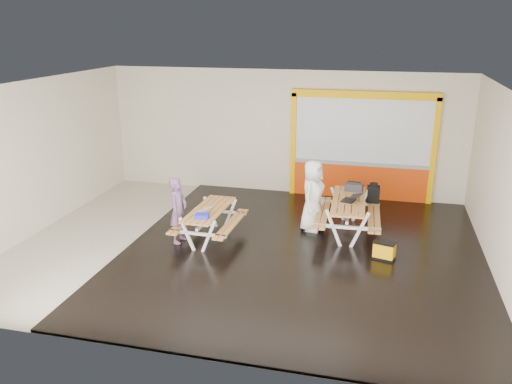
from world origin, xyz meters
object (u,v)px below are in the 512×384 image
(person_left, at_px, (178,210))
(toolbox, at_px, (354,187))
(picnic_table_right, at_px, (348,208))
(fluke_bag, at_px, (384,250))
(laptop_left, at_px, (203,211))
(dark_case, at_px, (312,225))
(picnic_table_left, at_px, (209,216))
(backpack, at_px, (373,193))
(laptop_right, at_px, (351,199))
(person_right, at_px, (313,196))
(blue_pouch, at_px, (202,216))

(person_left, relative_size, toolbox, 3.36)
(picnic_table_right, xyz_separation_m, fluke_bag, (0.85, -1.24, -0.42))
(laptop_left, xyz_separation_m, dark_case, (2.23, 1.40, -0.66))
(laptop_left, height_order, dark_case, laptop_left)
(person_left, height_order, fluke_bag, person_left)
(picnic_table_left, relative_size, fluke_bag, 3.85)
(backpack, bearing_deg, laptop_right, -116.33)
(person_left, bearing_deg, picnic_table_right, -65.47)
(person_left, height_order, dark_case, person_left)
(picnic_table_left, xyz_separation_m, person_right, (2.16, 1.08, 0.31))
(picnic_table_left, xyz_separation_m, toolbox, (3.06, 1.79, 0.36))
(person_left, height_order, person_right, person_right)
(person_right, bearing_deg, dark_case, -9.66)
(person_left, bearing_deg, laptop_right, -66.64)
(toolbox, height_order, backpack, toolbox)
(laptop_left, distance_m, toolbox, 3.74)
(person_right, height_order, laptop_left, person_right)
(toolbox, distance_m, dark_case, 1.37)
(laptop_right, distance_m, toolbox, 0.77)
(picnic_table_right, bearing_deg, person_left, -158.43)
(person_right, relative_size, laptop_right, 3.24)
(person_left, distance_m, backpack, 4.72)
(laptop_left, bearing_deg, picnic_table_left, 79.74)
(picnic_table_left, bearing_deg, fluke_bag, -2.33)
(laptop_left, height_order, laptop_right, laptop_right)
(blue_pouch, relative_size, fluke_bag, 0.58)
(picnic_table_right, xyz_separation_m, dark_case, (-0.82, 0.04, -0.51))
(picnic_table_left, distance_m, laptop_left, 0.36)
(person_right, distance_m, backpack, 1.63)
(person_left, distance_m, fluke_bag, 4.48)
(picnic_table_left, bearing_deg, laptop_right, 18.52)
(picnic_table_right, distance_m, fluke_bag, 1.56)
(person_left, xyz_separation_m, backpack, (4.12, 2.31, -0.02))
(picnic_table_left, distance_m, laptop_right, 3.23)
(person_left, bearing_deg, dark_case, -59.34)
(blue_pouch, distance_m, toolbox, 3.84)
(picnic_table_right, xyz_separation_m, person_left, (-3.59, -1.42, 0.14))
(laptop_right, height_order, backpack, laptop_right)
(fluke_bag, bearing_deg, backpack, 98.64)
(toolbox, xyz_separation_m, backpack, (0.46, 0.18, -0.17))
(blue_pouch, bearing_deg, toolbox, 37.89)
(person_right, relative_size, dark_case, 3.61)
(person_left, xyz_separation_m, dark_case, (2.78, 1.46, -0.65))
(picnic_table_right, relative_size, person_right, 1.30)
(laptop_right, height_order, blue_pouch, laptop_right)
(picnic_table_left, relative_size, dark_case, 4.11)
(picnic_table_left, height_order, blue_pouch, blue_pouch)
(laptop_left, bearing_deg, picnic_table_right, 24.11)
(person_left, height_order, laptop_left, person_left)
(person_right, bearing_deg, picnic_table_left, 129.36)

